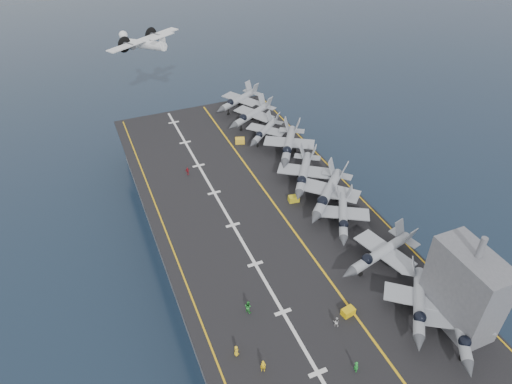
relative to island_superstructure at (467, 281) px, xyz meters
name	(u,v)px	position (x,y,z in m)	size (l,w,h in m)	color
ground	(264,258)	(-15.00, 30.00, -17.90)	(500.00, 500.00, 0.00)	#142135
hull	(264,239)	(-15.00, 30.00, -12.90)	(36.00, 90.00, 10.00)	#56595E
flight_deck	(265,217)	(-15.00, 30.00, -7.70)	(38.00, 92.00, 0.40)	black
foul_line	(280,212)	(-12.00, 30.00, -7.48)	(0.35, 90.00, 0.02)	gold
landing_centerline	(233,225)	(-21.00, 30.00, -7.48)	(0.50, 90.00, 0.02)	silver
deck_edge_port	(170,242)	(-32.00, 30.00, -7.48)	(0.25, 90.00, 0.02)	gold
deck_edge_stbd	(355,192)	(3.50, 30.00, -7.48)	(0.25, 90.00, 0.02)	gold
island_superstructure	(467,281)	(0.00, 0.00, 0.00)	(5.00, 10.00, 15.00)	#56595E
fighter_jet_0	(460,324)	(-1.50, -2.19, -5.18)	(14.71, 16.08, 4.65)	#A2ABB2
fighter_jet_1	(419,301)	(-3.98, 2.80, -5.04)	(16.26, 16.98, 4.92)	gray
fighter_jet_2	(381,252)	(-3.25, 12.65, -4.95)	(16.64, 13.10, 5.10)	#9AA0AA
fighter_jet_3	(343,215)	(-3.75, 22.80, -5.17)	(14.56, 16.14, 4.67)	gray
fighter_jet_4	(328,192)	(-3.23, 28.83, -4.67)	(19.30, 19.13, 5.66)	#989FA6
fighter_jet_5	(304,172)	(-4.20, 36.26, -4.87)	(16.96, 18.22, 5.27)	#A2ACB3
fighter_jet_6	(289,144)	(-2.30, 46.65, -4.75)	(17.38, 19.01, 5.49)	#969DA5
fighter_jet_7	(265,130)	(-4.31, 54.55, -5.27)	(15.29, 14.97, 4.46)	gray
fighter_jet_8	(252,114)	(-4.18, 62.25, -4.96)	(17.55, 15.76, 5.08)	#99A1AA
tow_cart_a	(348,312)	(-12.85, 6.22, -6.97)	(1.95, 1.44, 1.07)	gold
tow_cart_b	(294,199)	(-8.38, 31.94, -6.94)	(2.02, 1.45, 1.13)	gold
tow_cart_c	(240,141)	(-9.97, 55.09, -6.89)	(2.33, 1.88, 1.22)	gold
crew_0	(236,351)	(-29.35, 6.26, -6.65)	(0.88, 1.14, 1.70)	yellow
crew_1	(263,366)	(-27.09, 2.90, -6.57)	(1.33, 1.14, 1.87)	yellow
crew_2	(248,307)	(-25.43, 12.00, -6.47)	(1.35, 1.49, 2.06)	green
crew_4	(188,171)	(-23.91, 47.70, -6.65)	(1.06, 0.74, 1.70)	maroon
crew_6	(356,366)	(-16.60, -1.53, -6.58)	(0.87, 1.19, 1.85)	green
crew_7	(336,322)	(-15.38, 5.24, -6.68)	(1.17, 1.11, 1.63)	silver
transport_plane	(145,45)	(-23.21, 81.62, 7.64)	(24.49, 22.30, 4.79)	silver
fighter_jet_9	(239,99)	(-4.18, 70.75, -4.96)	(17.55, 15.76, 5.08)	#99A1AA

